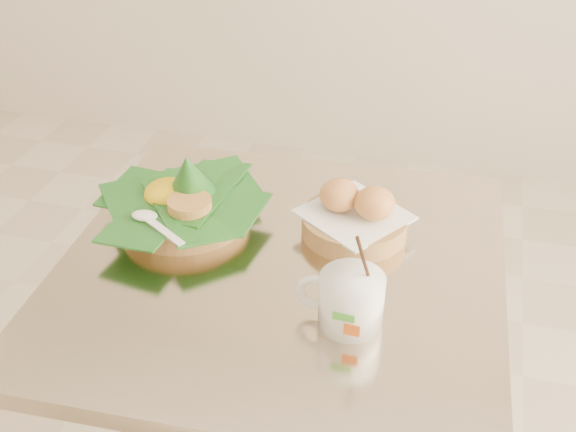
% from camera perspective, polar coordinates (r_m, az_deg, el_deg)
% --- Properties ---
extents(cafe_table, '(0.73, 0.73, 0.75)m').
position_cam_1_polar(cafe_table, '(1.30, -0.50, -11.51)').
color(cafe_table, gray).
rests_on(cafe_table, floor).
extents(rice_basket, '(0.28, 0.28, 0.14)m').
position_cam_1_polar(rice_basket, '(1.25, -8.29, 1.22)').
color(rice_basket, tan).
rests_on(rice_basket, cafe_table).
extents(bread_basket, '(0.21, 0.21, 0.09)m').
position_cam_1_polar(bread_basket, '(1.21, 5.31, -0.03)').
color(bread_basket, tan).
rests_on(bread_basket, cafe_table).
extents(coffee_mug, '(0.13, 0.10, 0.16)m').
position_cam_1_polar(coffee_mug, '(1.02, 4.88, -6.53)').
color(coffee_mug, white).
rests_on(coffee_mug, cafe_table).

